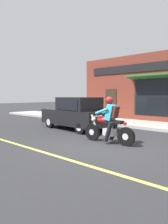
{
  "coord_description": "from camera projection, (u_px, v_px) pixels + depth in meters",
  "views": [
    {
      "loc": [
        -5.52,
        -4.43,
        1.66
      ],
      "look_at": [
        1.22,
        1.98,
        0.95
      ],
      "focal_mm": 35.0,
      "sensor_mm": 36.0,
      "label": 1
    }
  ],
  "objects": [
    {
      "name": "ground_plane",
      "position": [
        102.0,
        146.0,
        7.16
      ],
      "size": [
        80.0,
        80.0,
        0.0
      ],
      "primitive_type": "plane",
      "color": "#2B2B2D"
    },
    {
      "name": "sidewalk_curb",
      "position": [
        119.0,
        122.0,
        13.07
      ],
      "size": [
        2.6,
        22.0,
        0.14
      ],
      "primitive_type": "cube",
      "color": "#ADAAA3",
      "rests_on": "ground"
    },
    {
      "name": "lane_stripe",
      "position": [
        6.0,
        141.0,
        7.92
      ],
      "size": [
        0.12,
        19.8,
        0.01
      ],
      "primitive_type": "cube",
      "color": "#D1C64C",
      "rests_on": "ground"
    },
    {
      "name": "storefront_building",
      "position": [
        152.0,
        88.0,
        13.14
      ],
      "size": [
        1.25,
        10.21,
        4.2
      ],
      "color": "maroon",
      "rests_on": "ground"
    },
    {
      "name": "motorcycle_with_rider",
      "position": [
        109.0,
        124.0,
        7.56
      ],
      "size": [
        0.57,
        2.02,
        1.62
      ],
      "color": "black",
      "rests_on": "ground"
    },
    {
      "name": "car_hatchback",
      "position": [
        76.0,
        114.0,
        10.66
      ],
      "size": [
        1.96,
        3.91,
        1.57
      ],
      "color": "black",
      "rests_on": "ground"
    },
    {
      "name": "fire_hydrant",
      "position": [
        78.0,
        111.0,
        14.91
      ],
      "size": [
        0.36,
        0.24,
        0.88
      ],
      "color": "red",
      "rests_on": "sidewalk_curb"
    }
  ]
}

